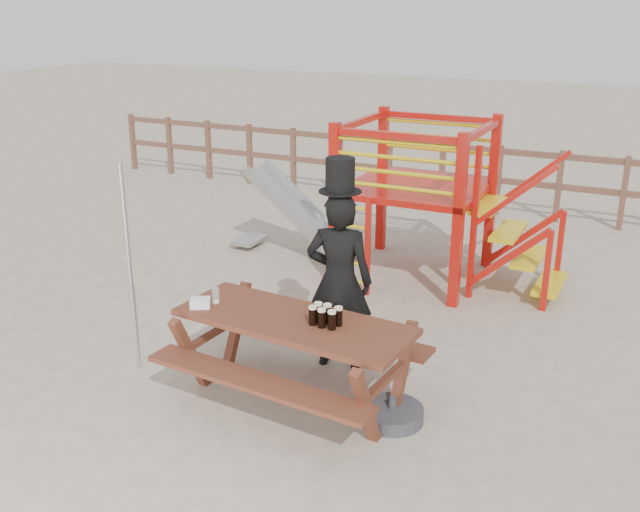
# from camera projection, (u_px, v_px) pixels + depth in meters

# --- Properties ---
(ground) EXTENTS (60.00, 60.00, 0.00)m
(ground) POSITION_uv_depth(u_px,v_px,m) (263.00, 393.00, 6.70)
(ground) COLOR #B9A890
(ground) RESTS_ON ground
(back_fence) EXTENTS (15.09, 0.09, 1.20)m
(back_fence) POSITION_uv_depth(u_px,v_px,m) (470.00, 170.00, 12.35)
(back_fence) COLOR brown
(back_fence) RESTS_ON ground
(playground_fort) EXTENTS (4.71, 1.84, 2.10)m
(playground_fort) POSITION_uv_depth(u_px,v_px,m) (410.00, 197.00, 9.30)
(playground_fort) COLOR #AF130B
(playground_fort) RESTS_ON ground
(picnic_table) EXTENTS (2.23, 1.61, 0.83)m
(picnic_table) POSITION_uv_depth(u_px,v_px,m) (294.00, 350.00, 6.39)
(picnic_table) COLOR maroon
(picnic_table) RESTS_ON ground
(man_with_hat) EXTENTS (0.74, 0.57, 2.12)m
(man_with_hat) POSITION_uv_depth(u_px,v_px,m) (339.00, 276.00, 6.92)
(man_with_hat) COLOR black
(man_with_hat) RESTS_ON ground
(metal_pole) EXTENTS (0.05, 0.05, 2.10)m
(metal_pole) POSITION_uv_depth(u_px,v_px,m) (130.00, 271.00, 6.80)
(metal_pole) COLOR #B2B2B7
(metal_pole) RESTS_ON ground
(parasol_base) EXTENTS (0.55, 0.55, 0.23)m
(parasol_base) POSITION_uv_depth(u_px,v_px,m) (392.00, 414.00, 6.23)
(parasol_base) COLOR #3A3A3F
(parasol_base) RESTS_ON ground
(paper_bag) EXTENTS (0.23, 0.21, 0.08)m
(paper_bag) POSITION_uv_depth(u_px,v_px,m) (200.00, 303.00, 6.52)
(paper_bag) COLOR white
(paper_bag) RESTS_ON picnic_table
(stout_pints) EXTENTS (0.28, 0.18, 0.17)m
(stout_pints) POSITION_uv_depth(u_px,v_px,m) (325.00, 316.00, 6.14)
(stout_pints) COLOR black
(stout_pints) RESTS_ON picnic_table
(empty_glasses) EXTENTS (0.07, 0.07, 0.15)m
(empty_glasses) POSITION_uv_depth(u_px,v_px,m) (216.00, 296.00, 6.60)
(empty_glasses) COLOR silver
(empty_glasses) RESTS_ON picnic_table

